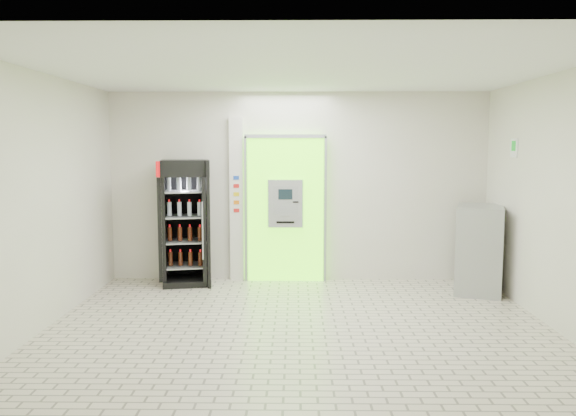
{
  "coord_description": "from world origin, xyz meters",
  "views": [
    {
      "loc": [
        -0.05,
        -6.44,
        2.14
      ],
      "look_at": [
        -0.15,
        1.2,
        1.3
      ],
      "focal_mm": 35.0,
      "sensor_mm": 36.0,
      "label": 1
    }
  ],
  "objects": [
    {
      "name": "beverage_cooler",
      "position": [
        -1.74,
        2.18,
        0.93
      ],
      "size": [
        0.84,
        0.8,
        1.94
      ],
      "rotation": [
        0.0,
        0.0,
        0.2
      ],
      "color": "black",
      "rests_on": "ground"
    },
    {
      "name": "atm_assembly",
      "position": [
        -0.2,
        2.41,
        1.17
      ],
      "size": [
        1.3,
        0.24,
        2.33
      ],
      "color": "#62F113",
      "rests_on": "ground"
    },
    {
      "name": "ground",
      "position": [
        0.0,
        0.0,
        0.0
      ],
      "size": [
        6.0,
        6.0,
        0.0
      ],
      "primitive_type": "plane",
      "color": "beige",
      "rests_on": "ground"
    },
    {
      "name": "steel_cabinet",
      "position": [
        2.67,
        1.76,
        0.64
      ],
      "size": [
        0.92,
        1.11,
        1.28
      ],
      "rotation": [
        0.0,
        0.0,
        -0.32
      ],
      "color": "#989B9F",
      "rests_on": "ground"
    },
    {
      "name": "pillar",
      "position": [
        -0.98,
        2.45,
        1.3
      ],
      "size": [
        0.22,
        0.11,
        2.6
      ],
      "color": "silver",
      "rests_on": "ground"
    },
    {
      "name": "room_shell",
      "position": [
        0.0,
        0.0,
        1.84
      ],
      "size": [
        6.0,
        6.0,
        6.0
      ],
      "color": "silver",
      "rests_on": "ground"
    },
    {
      "name": "exit_sign",
      "position": [
        2.99,
        1.4,
        2.12
      ],
      "size": [
        0.02,
        0.22,
        0.26
      ],
      "color": "white",
      "rests_on": "room_shell"
    }
  ]
}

